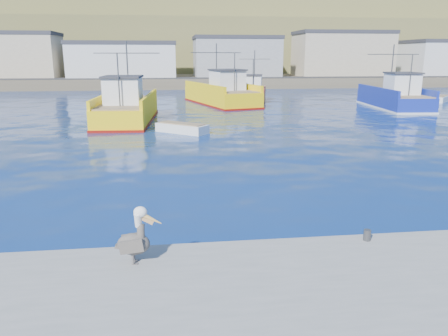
% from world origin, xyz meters
% --- Properties ---
extents(ground, '(260.00, 260.00, 0.00)m').
position_xyz_m(ground, '(0.00, 0.00, 0.00)').
color(ground, '#071C52').
rests_on(ground, ground).
extents(dock_bollards, '(36.20, 0.20, 0.30)m').
position_xyz_m(dock_bollards, '(0.60, -3.40, 0.65)').
color(dock_bollards, '#4C4C4C').
rests_on(dock_bollards, dock).
extents(far_shore, '(200.00, 81.00, 24.00)m').
position_xyz_m(far_shore, '(0.00, 109.20, 8.98)').
color(far_shore, brown).
rests_on(far_shore, ground).
extents(trawler_yellow_a, '(5.46, 12.16, 6.60)m').
position_xyz_m(trawler_yellow_a, '(-5.71, 23.19, 1.08)').
color(trawler_yellow_a, yellow).
rests_on(trawler_yellow_a, ground).
extents(trawler_yellow_b, '(7.75, 13.54, 6.71)m').
position_xyz_m(trawler_yellow_b, '(3.64, 35.30, 1.12)').
color(trawler_yellow_b, yellow).
rests_on(trawler_yellow_b, ground).
extents(trawler_blue, '(5.43, 11.62, 6.52)m').
position_xyz_m(trawler_blue, '(21.10, 29.48, 1.04)').
color(trawler_blue, navy).
rests_on(trawler_blue, ground).
extents(boat_orange, '(4.25, 7.47, 5.92)m').
position_xyz_m(boat_orange, '(7.80, 38.04, 0.97)').
color(boat_orange, red).
rests_on(boat_orange, ground).
extents(skiff_mid, '(3.81, 3.46, 0.83)m').
position_xyz_m(skiff_mid, '(-1.37, 17.12, 0.27)').
color(skiff_mid, silver).
rests_on(skiff_mid, ground).
extents(skiff_far, '(3.85, 3.87, 0.88)m').
position_xyz_m(skiff_far, '(29.70, 34.82, 0.28)').
color(skiff_far, silver).
rests_on(skiff_far, ground).
extents(pelican, '(1.16, 0.52, 1.43)m').
position_xyz_m(pelican, '(-3.08, -3.97, 1.11)').
color(pelican, '#595451').
rests_on(pelican, dock).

